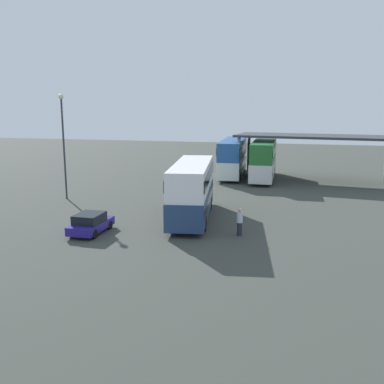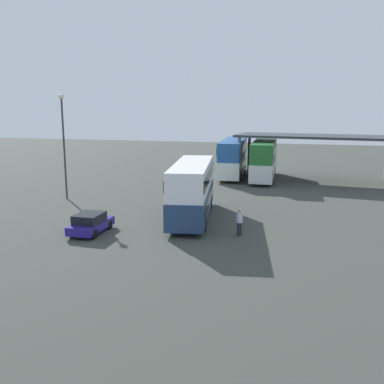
% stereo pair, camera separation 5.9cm
% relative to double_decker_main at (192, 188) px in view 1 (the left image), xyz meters
% --- Properties ---
extents(ground_plane, '(140.00, 140.00, 0.00)m').
position_rel_double_decker_main_xyz_m(ground_plane, '(0.19, -2.69, -2.27)').
color(ground_plane, '#3B3F38').
extents(double_decker_main, '(4.03, 10.59, 4.14)m').
position_rel_double_decker_main_xyz_m(double_decker_main, '(0.00, 0.00, 0.00)').
color(double_decker_main, navy).
rests_on(double_decker_main, ground_plane).
extents(parked_hatchback, '(1.77, 3.63, 1.35)m').
position_rel_double_decker_main_xyz_m(parked_hatchback, '(-5.50, -5.35, -1.60)').
color(parked_hatchback, navy).
rests_on(parked_hatchback, ground_plane).
extents(double_decker_near_canopy, '(3.15, 11.61, 4.29)m').
position_rel_double_decker_main_xyz_m(double_decker_near_canopy, '(-0.23, 20.45, 0.08)').
color(double_decker_near_canopy, silver).
rests_on(double_decker_near_canopy, ground_plane).
extents(double_decker_mid_row, '(2.73, 10.68, 4.33)m').
position_rel_double_decker_main_xyz_m(double_decker_mid_row, '(3.53, 18.83, 0.09)').
color(double_decker_mid_row, silver).
rests_on(double_decker_mid_row, ground_plane).
extents(depot_canopy, '(17.17, 7.82, 5.05)m').
position_rel_double_decker_main_xyz_m(depot_canopy, '(8.77, 19.25, 2.42)').
color(depot_canopy, '#33353A').
rests_on(depot_canopy, ground_plane).
extents(lamppost_tall, '(0.44, 0.44, 9.23)m').
position_rel_double_decker_main_xyz_m(lamppost_tall, '(-12.68, 3.96, 3.41)').
color(lamppost_tall, '#33353A').
rests_on(lamppost_tall, ground_plane).
extents(pedestrian_waiting, '(0.38, 0.38, 1.80)m').
position_rel_double_decker_main_xyz_m(pedestrian_waiting, '(4.04, -3.47, -1.37)').
color(pedestrian_waiting, '#262633').
rests_on(pedestrian_waiting, ground_plane).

